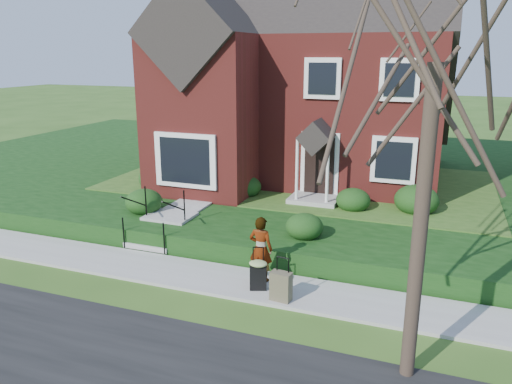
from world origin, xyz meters
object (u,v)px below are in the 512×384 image
at_px(tree_verge, 439,27).
at_px(woman, 261,249).
at_px(suitcase_olive, 281,286).
at_px(front_steps, 162,226).
at_px(suitcase_black, 258,273).

bearing_deg(tree_verge, woman, 145.80).
xyz_separation_m(woman, suitcase_olive, (0.77, -0.80, -0.47)).
xyz_separation_m(front_steps, woman, (3.67, -1.59, 0.41)).
xyz_separation_m(front_steps, suitcase_black, (3.78, -2.06, 0.01)).
bearing_deg(front_steps, woman, -23.38).
height_order(suitcase_black, suitcase_olive, suitcase_black).
bearing_deg(suitcase_black, tree_verge, -49.59).
relative_size(front_steps, tree_verge, 0.24).
bearing_deg(suitcase_black, woman, 82.73).
distance_m(woman, suitcase_olive, 1.21).
distance_m(front_steps, suitcase_olive, 5.04).
bearing_deg(tree_verge, suitcase_olive, 149.80).
bearing_deg(woman, front_steps, -20.44).
distance_m(suitcase_black, suitcase_olive, 0.74).
xyz_separation_m(woman, tree_verge, (3.61, -2.45, 4.88)).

